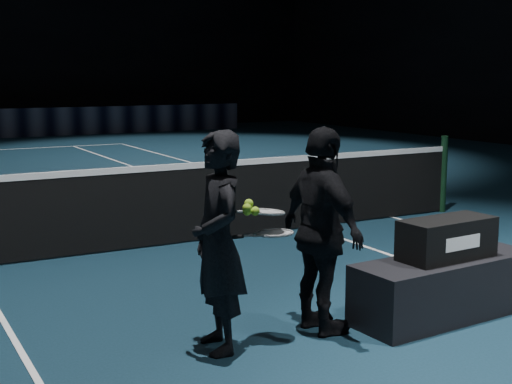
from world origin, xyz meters
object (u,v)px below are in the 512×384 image
player_a (218,242)px  racket_lower (275,233)px  player_bench (445,287)px  tennis_balls (250,209)px  racket_upper (267,212)px  player_b (322,231)px  racket_bag (447,238)px

player_a → racket_lower: bearing=93.6°
player_bench → tennis_balls: size_ratio=13.74×
racket_lower → tennis_balls: (-0.19, 0.02, 0.20)m
player_bench → player_a: (-1.93, 0.26, 0.55)m
tennis_balls → racket_upper: bearing=9.5°
player_bench → racket_lower: bearing=167.8°
player_bench → player_b: bearing=166.1°
racket_bag → racket_lower: racket_lower is taller
player_b → racket_upper: bearing=79.3°
racket_bag → racket_upper: bearing=166.5°
player_bench → player_a: bearing=168.8°
player_bench → racket_lower: racket_lower is taller
player_bench → player_b: size_ratio=1.03×
player_a → player_bench: bearing=90.1°
racket_bag → player_b: player_b is taller
racket_bag → racket_lower: size_ratio=1.21×
player_bench → racket_lower: (-1.49, 0.22, 0.57)m
racket_bag → tennis_balls: bearing=168.1°
player_bench → racket_bag: racket_bag is taller
player_b → racket_upper: size_ratio=2.34×
racket_lower → tennis_balls: 0.28m
player_a → tennis_balls: size_ratio=13.28×
player_b → racket_lower: size_ratio=2.34×
player_a → racket_lower: player_a is taller
player_bench → racket_lower: 1.61m
racket_bag → player_b: size_ratio=0.52×
racket_lower → racket_upper: (-0.05, 0.04, 0.16)m
racket_bag → racket_upper: 1.59m
racket_bag → racket_lower: 1.51m
player_a → player_b: (0.85, -0.06, 0.00)m
racket_upper → racket_bag: bearing=-9.9°
player_b → player_a: bearing=84.4°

